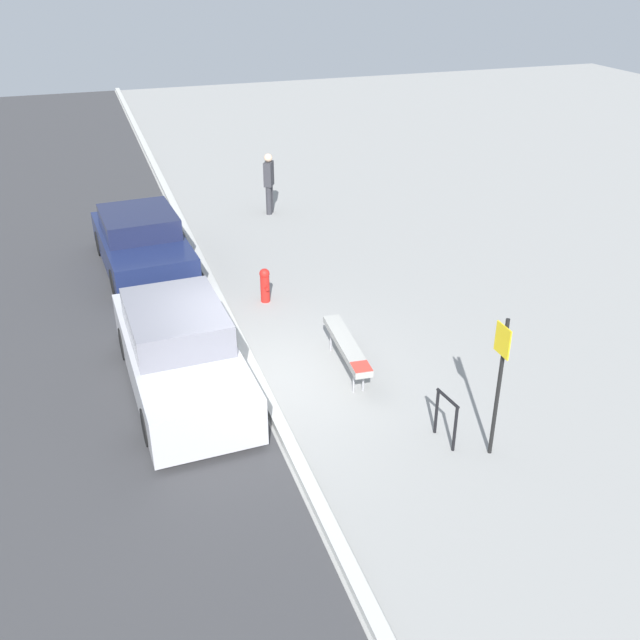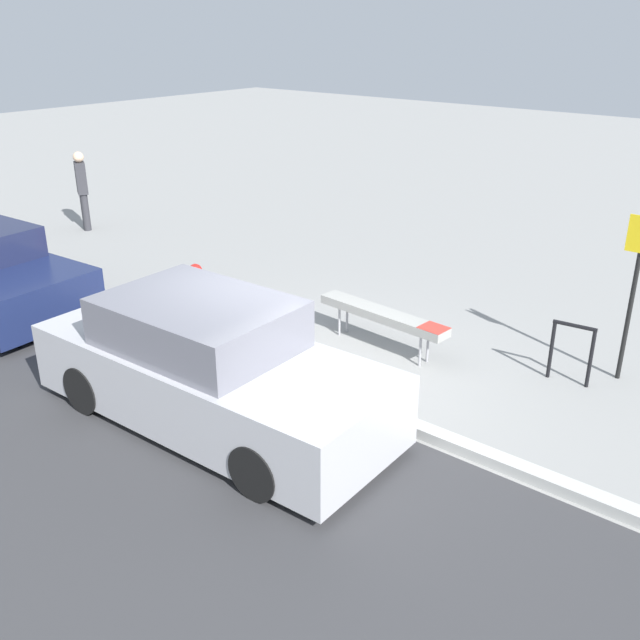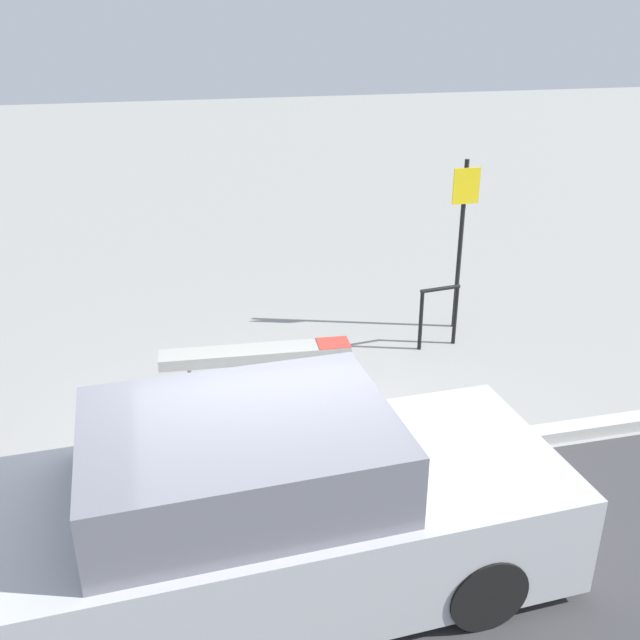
% 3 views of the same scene
% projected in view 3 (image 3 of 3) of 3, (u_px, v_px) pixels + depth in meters
% --- Properties ---
extents(ground_plane, '(60.00, 60.00, 0.00)m').
position_uv_depth(ground_plane, '(277.00, 479.00, 6.67)').
color(ground_plane, gray).
extents(curb, '(60.00, 0.20, 0.13)m').
position_uv_depth(curb, '(277.00, 474.00, 6.65)').
color(curb, '#B7B7B2').
rests_on(curb, ground_plane).
extents(bench, '(2.14, 0.47, 0.59)m').
position_uv_depth(bench, '(257.00, 354.00, 7.93)').
color(bench, '#99999E').
rests_on(bench, ground_plane).
extents(bike_rack, '(0.55, 0.11, 0.83)m').
position_uv_depth(bike_rack, '(439.00, 311.00, 9.09)').
color(bike_rack, black).
rests_on(bike_rack, ground_plane).
extents(sign_post, '(0.36, 0.08, 2.30)m').
position_uv_depth(sign_post, '(462.00, 230.00, 9.30)').
color(sign_post, black).
rests_on(sign_post, ground_plane).
extents(parked_car_near, '(4.51, 1.89, 1.49)m').
position_uv_depth(parked_car_near, '(262.00, 513.00, 5.20)').
color(parked_car_near, black).
rests_on(parked_car_near, ground_plane).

